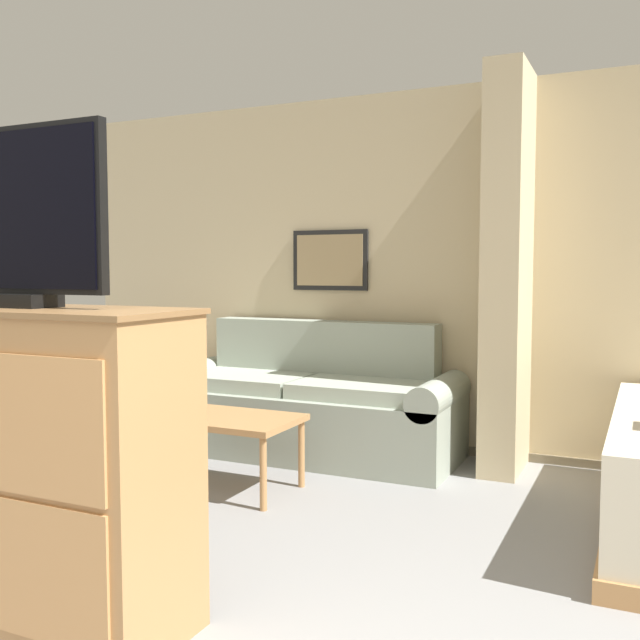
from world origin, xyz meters
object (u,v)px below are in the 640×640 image
(couch, at_px, (307,406))
(coffee_table, at_px, (230,425))
(tv_dresser, at_px, (28,465))
(table_lamp, at_px, (161,334))
(tv, at_px, (21,218))

(couch, distance_m, coffee_table, 0.99)
(tv_dresser, bearing_deg, couch, 92.76)
(tv_dresser, bearing_deg, coffee_table, 95.29)
(coffee_table, height_order, table_lamp, table_lamp)
(tv, bearing_deg, table_lamp, 118.12)
(couch, distance_m, table_lamp, 1.37)
(tv, bearing_deg, tv_dresser, -90.00)
(couch, bearing_deg, coffee_table, -91.49)
(couch, xyz_separation_m, table_lamp, (-1.28, -0.01, 0.47))
(couch, distance_m, tv_dresser, 2.66)
(table_lamp, relative_size, tv_dresser, 0.34)
(tv, bearing_deg, couch, 92.76)
(table_lamp, distance_m, tv_dresser, 3.00)
(couch, distance_m, tv, 2.89)
(table_lamp, height_order, tv_dresser, tv_dresser)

